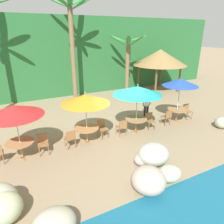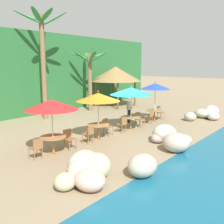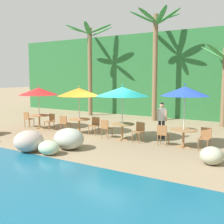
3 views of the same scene
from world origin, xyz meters
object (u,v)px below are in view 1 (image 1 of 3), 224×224
Objects in this scene: chair_orange_inland at (70,138)px; dining_table_teal at (136,121)px; umbrella_red at (14,111)px; palm_tree_second at (72,32)px; chair_red_seaward at (43,142)px; umbrella_blue at (181,82)px; palm_tree_third at (128,54)px; waiter_in_white at (147,103)px; chair_blue_inland at (167,116)px; chair_blue_seaward at (187,110)px; palapa_hut at (160,57)px; umbrella_orange at (85,99)px; umbrella_teal at (137,91)px; chair_teal_seaward at (150,120)px; dining_table_orange at (87,130)px; chair_orange_seaward at (102,127)px; chair_teal_inland at (122,126)px; dining_table_red at (20,145)px; dining_table_blue at (177,111)px.

chair_orange_inland is 3.44m from dining_table_teal.
palm_tree_second is (4.23, 6.13, 2.73)m from umbrella_red.
palm_tree_second is at bearing 70.35° from chair_orange_inland.
dining_table_teal is at bearing -1.21° from chair_red_seaward.
palm_tree_third is at bearing 87.31° from umbrella_blue.
chair_blue_inland is at bearing -65.12° from waiter_in_white.
chair_orange_inland is 1.00× the size of chair_blue_seaward.
umbrella_red reaches higher than chair_blue_seaward.
chair_orange_inland is 0.79× the size of dining_table_teal.
waiter_in_white is at bearing -134.21° from palapa_hut.
chair_blue_inland is 6.88m from palm_tree_third.
umbrella_teal is at bearing -2.79° from umbrella_orange.
chair_orange_inland and chair_blue_inland have the same top height.
palapa_hut is (3.15, -0.07, -0.39)m from palm_tree_third.
chair_red_seaward is 10.15m from palm_tree_third.
chair_teal_seaward is at bearing -131.68° from palapa_hut.
chair_orange_inland is 5.03m from waiter_in_white.
umbrella_blue is 0.57× the size of palapa_hut.
chair_teal_seaward reaches higher than dining_table_orange.
palm_tree_second is at bearing 117.29° from waiter_in_white.
umbrella_red is at bearing 179.74° from chair_red_seaward.
chair_orange_seaward is at bearing 11.16° from umbrella_orange.
chair_blue_seaward is at bearing -1.47° from chair_orange_seaward.
umbrella_teal is at bearing 4.76° from chair_teal_inland.
umbrella_red is 2.18× the size of dining_table_red.
chair_teal_inland is 4.09m from umbrella_blue.
chair_orange_seaward is 7.35m from palm_tree_second.
chair_teal_seaward is 1.14m from chair_blue_inland.
dining_table_orange is at bearing 173.55° from chair_teal_inland.
dining_table_orange is (2.83, 0.03, -1.46)m from umbrella_red.
palm_tree_third reaches higher than chair_orange_inland.
umbrella_orange is (1.97, 0.03, 1.59)m from chair_red_seaward.
umbrella_teal is 2.90× the size of chair_teal_seaward.
umbrella_red is at bearing 178.94° from umbrella_teal.
palapa_hut is (10.84, 5.99, 2.32)m from chair_red_seaward.
umbrella_blue reaches higher than chair_red_seaward.
dining_table_blue is at bearing 0.00° from umbrella_blue.
chair_red_seaward is 12.60m from palapa_hut.
dining_table_red is at bearing 179.74° from chair_red_seaward.
palapa_hut reaches higher than dining_table_teal.
umbrella_teal reaches higher than waiter_in_white.
umbrella_red is 7.93m from palm_tree_second.
chair_blue_inland is (4.59, -0.19, -0.10)m from dining_table_orange.
dining_table_red is at bearing 178.75° from chair_blue_inland.
chair_orange_inland is 0.12× the size of palm_tree_second.
umbrella_red is 3.99m from chair_orange_seaward.
dining_table_red is 0.44× the size of umbrella_teal.
chair_blue_inland is 7.84m from palapa_hut.
chair_orange_inland is 1.00× the size of chair_teal_inland.
chair_orange_inland is at bearing -4.15° from umbrella_red.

